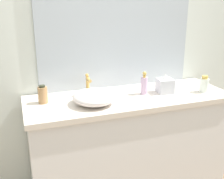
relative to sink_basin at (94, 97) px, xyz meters
name	(u,v)px	position (x,y,z in m)	size (l,w,h in m)	color
bathroom_wall_rear	(111,40)	(0.27, 0.41, 0.36)	(6.00, 0.06, 2.60)	silver
vanity_counter	(128,144)	(0.32, 0.07, -0.50)	(1.68, 0.60, 0.89)	white
wall_mirror_panel	(117,25)	(0.32, 0.37, 0.49)	(1.38, 0.01, 1.08)	#B2BCC6
sink_basin	(94,97)	(0.00, 0.00, 0.00)	(0.33, 0.33, 0.11)	silver
faucet	(88,84)	(0.00, 0.19, 0.05)	(0.03, 0.11, 0.18)	gold
soap_dispenser	(144,85)	(0.45, 0.08, 0.03)	(0.06, 0.06, 0.19)	#CCAACD
lotion_bottle	(204,85)	(0.96, -0.03, 0.01)	(0.08, 0.08, 0.14)	white
perfume_bottle	(43,95)	(-0.36, 0.15, 0.01)	(0.07, 0.07, 0.14)	tan
tissue_box	(165,85)	(0.64, 0.06, 0.01)	(0.14, 0.14, 0.16)	silver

